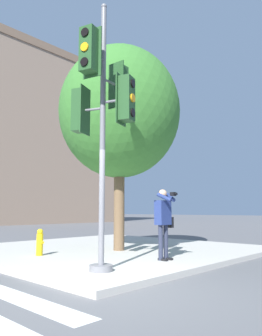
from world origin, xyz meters
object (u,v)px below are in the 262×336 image
person_photographer (164,217)px  fire_hydrant (40,242)px  traffic_signal_pole (103,104)px  street_tree (120,113)px

person_photographer → fire_hydrant: bearing=119.6°
traffic_signal_pole → fire_hydrant: size_ratio=8.12×
traffic_signal_pole → street_tree: size_ratio=0.89×
traffic_signal_pole → fire_hydrant: bearing=82.4°
street_tree → fire_hydrant: size_ratio=9.10×
person_photographer → street_tree: bearing=74.3°
traffic_signal_pole → person_photographer: bearing=0.4°
fire_hydrant → street_tree: bearing=-17.7°
street_tree → traffic_signal_pole: bearing=-140.4°
traffic_signal_pole → person_photographer: (1.99, 0.01, -2.33)m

